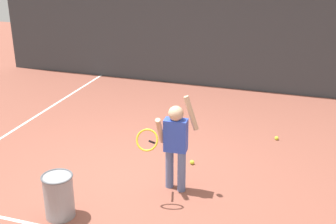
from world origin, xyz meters
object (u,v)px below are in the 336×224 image
object	(u,v)px
tennis_ball_0	(277,138)
tennis_ball_1	(181,120)
ball_hopper	(59,195)
tennis_player	(175,141)
tennis_ball_3	(192,162)

from	to	relation	value
tennis_ball_0	tennis_ball_1	distance (m)	1.78
ball_hopper	tennis_ball_1	distance (m)	3.40
tennis_player	ball_hopper	size ratio (longest dim) A/B	2.40
tennis_ball_0	tennis_player	bearing A→B (deg)	-120.16
tennis_player	tennis_ball_1	world-z (taller)	tennis_player
ball_hopper	tennis_ball_3	distance (m)	2.16
ball_hopper	tennis_ball_3	xyz separation A→B (m)	(1.20, 1.78, -0.26)
tennis_player	tennis_ball_3	distance (m)	1.03
tennis_ball_1	tennis_ball_3	distance (m)	1.68
tennis_player	tennis_ball_3	bearing A→B (deg)	82.37
tennis_player	tennis_ball_1	bearing A→B (deg)	100.00
tennis_player	ball_hopper	world-z (taller)	tennis_player
tennis_player	tennis_ball_3	xyz separation A→B (m)	(0.05, 0.76, -0.69)
tennis_player	ball_hopper	xyz separation A→B (m)	(-1.15, -1.02, -0.44)
ball_hopper	tennis_ball_1	bearing A→B (deg)	80.28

